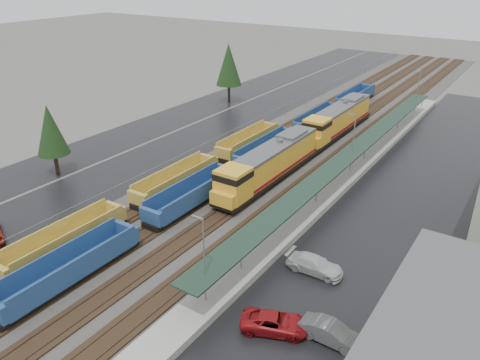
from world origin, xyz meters
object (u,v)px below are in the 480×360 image
object	(u,v)px
well_string_yellow	(65,242)
parked_car_east_c	(315,265)
locomotive_trail	(337,120)
parked_car_east_b	(275,323)
well_string_blue	(193,195)
locomotive_lead	(268,164)
parked_car_east_e	(331,333)

from	to	relation	value
well_string_yellow	parked_car_east_c	world-z (taller)	well_string_yellow
locomotive_trail	parked_car_east_b	size ratio (longest dim) A/B	4.16
locomotive_trail	parked_car_east_b	xyz separation A→B (m)	(13.24, -42.45, -1.81)
locomotive_trail	well_string_blue	bearing A→B (deg)	-97.48
locomotive_trail	locomotive_lead	bearing A→B (deg)	-90.00
well_string_blue	parked_car_east_e	bearing A→B (deg)	-26.95
well_string_blue	parked_car_east_b	bearing A→B (deg)	-34.83
locomotive_trail	parked_car_east_c	world-z (taller)	locomotive_trail
locomotive_lead	locomotive_trail	xyz separation A→B (m)	(0.00, 21.00, 0.00)
well_string_yellow	parked_car_east_e	world-z (taller)	well_string_yellow
well_string_blue	parked_car_east_c	bearing A→B (deg)	-13.07
locomotive_lead	parked_car_east_c	size ratio (longest dim) A/B	4.12
locomotive_lead	locomotive_trail	bearing A→B (deg)	90.00
well_string_yellow	well_string_blue	distance (m)	14.42
well_string_blue	parked_car_east_c	world-z (taller)	well_string_blue
locomotive_lead	well_string_yellow	bearing A→B (deg)	-108.94
parked_car_east_b	parked_car_east_e	xyz separation A→B (m)	(3.88, 1.26, 0.06)
locomotive_lead	well_string_yellow	size ratio (longest dim) A/B	0.27
well_string_blue	parked_car_east_b	xyz separation A→B (m)	(17.24, -12.00, -0.52)
locomotive_trail	parked_car_east_e	world-z (taller)	locomotive_trail
parked_car_east_b	parked_car_east_e	size ratio (longest dim) A/B	1.09
parked_car_east_b	parked_car_east_c	distance (m)	8.17
locomotive_trail	well_string_yellow	xyz separation A→B (m)	(-8.00, -44.31, -1.33)
well_string_yellow	well_string_blue	xyz separation A→B (m)	(4.00, 13.85, 0.04)
well_string_blue	parked_car_east_b	size ratio (longest dim) A/B	22.38
parked_car_east_c	parked_car_east_e	distance (m)	8.24
locomotive_trail	parked_car_east_b	bearing A→B (deg)	-72.67
parked_car_east_e	locomotive_trail	bearing A→B (deg)	22.49
well_string_blue	parked_car_east_c	distance (m)	17.04
locomotive_lead	locomotive_trail	size ratio (longest dim) A/B	1.00
locomotive_lead	well_string_blue	bearing A→B (deg)	-112.94
locomotive_lead	parked_car_east_c	bearing A→B (deg)	-46.57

